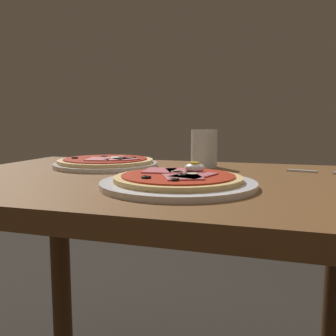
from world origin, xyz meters
name	(u,v)px	position (x,y,z in m)	size (l,w,h in m)	color
dining_table	(152,234)	(0.00, 0.00, 0.63)	(1.06, 0.72, 0.77)	brown
pizza_foreground	(178,181)	(0.10, -0.12, 0.78)	(0.32, 0.32, 0.05)	white
pizza_across_left	(106,163)	(-0.19, 0.14, 0.78)	(0.30, 0.30, 0.03)	white
water_glass_near	(204,151)	(0.08, 0.22, 0.82)	(0.08, 0.08, 0.11)	silver
fork	(313,172)	(0.38, 0.19, 0.78)	(0.16, 0.05, 0.00)	silver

